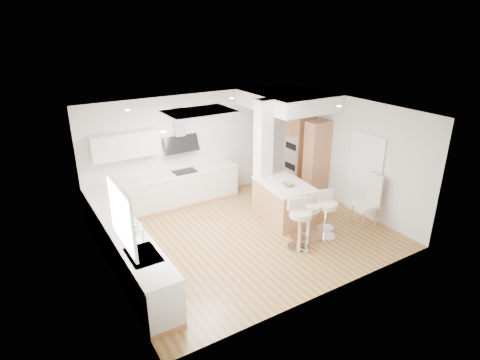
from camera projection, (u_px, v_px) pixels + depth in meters
ground at (247, 234)px, 9.09m from camera, size 6.00×6.00×0.00m
ceiling at (247, 234)px, 9.09m from camera, size 6.00×5.00×0.02m
wall_back at (197, 147)px, 10.54m from camera, size 6.00×0.04×2.80m
wall_left at (105, 209)px, 7.11m from camera, size 0.04×5.00×2.80m
wall_right at (349, 154)px, 10.02m from camera, size 0.04×5.00×2.80m
skylight at (200, 112)px, 8.14m from camera, size 4.10×2.10×0.06m
window_left at (121, 213)px, 6.31m from camera, size 0.06×1.28×1.07m
doorway_right at (364, 176)px, 9.68m from camera, size 0.05×1.00×2.10m
counter_left at (124, 245)px, 7.79m from camera, size 0.63×4.50×1.35m
counter_back at (170, 182)px, 10.14m from camera, size 3.62×0.63×2.50m
pillar at (263, 156)px, 9.82m from camera, size 0.35×0.35×2.80m
soffit at (288, 100)px, 10.24m from camera, size 1.78×2.20×0.40m
oven_column at (306, 156)px, 10.96m from camera, size 0.63×1.21×2.10m
peninsula at (284, 201)px, 9.63m from camera, size 1.15×1.60×0.99m
bar_stool_a at (300, 222)px, 8.33m from camera, size 0.57×0.57×1.09m
bar_stool_b at (308, 215)px, 8.66m from camera, size 0.54×0.54×1.05m
bar_stool_c at (326, 212)px, 8.76m from camera, size 0.60×0.60×1.07m
dining_chair at (370, 198)px, 9.29m from camera, size 0.52×0.52×1.25m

